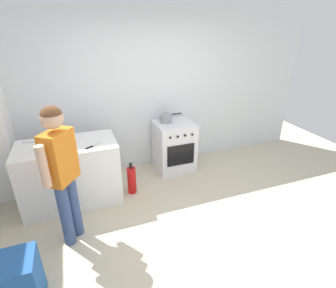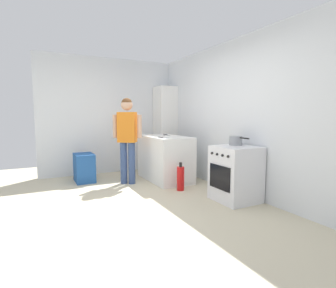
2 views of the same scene
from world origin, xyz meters
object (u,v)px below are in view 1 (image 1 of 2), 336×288
object	(u,v)px
knife_carving	(54,142)
knife_bread	(37,142)
person	(61,166)
fire_extinguisher	(132,180)
pot	(166,118)
recycling_crate_upper	(4,276)
knife_utility	(93,146)
oven_left	(174,146)

from	to	relation	value
knife_carving	knife_bread	size ratio (longest dim) A/B	0.96
knife_bread	person	xyz separation A→B (m)	(0.32, -0.98, 0.08)
knife_carving	person	bearing A→B (deg)	-82.84
person	fire_extinguisher	world-z (taller)	person
pot	recycling_crate_upper	world-z (taller)	pot
person	recycling_crate_upper	size ratio (longest dim) A/B	3.16
knife_bread	knife_utility	xyz separation A→B (m)	(0.70, -0.39, 0.00)
pot	knife_carving	bearing A→B (deg)	-168.41
oven_left	knife_bread	world-z (taller)	knife_bread
knife_carving	recycling_crate_upper	xyz separation A→B (m)	(-0.43, -1.62, -0.48)
knife_bread	oven_left	bearing A→B (deg)	5.04
knife_bread	fire_extinguisher	bearing A→B (deg)	-13.92
knife_utility	recycling_crate_upper	world-z (taller)	knife_utility
knife_carving	knife_bread	xyz separation A→B (m)	(-0.21, 0.08, -0.00)
oven_left	knife_bread	distance (m)	2.13
recycling_crate_upper	knife_carving	bearing A→B (deg)	75.11
oven_left	knife_carving	world-z (taller)	knife_carving
knife_bread	person	bearing A→B (deg)	-71.60
knife_utility	person	bearing A→B (deg)	-122.62
oven_left	pot	world-z (taller)	pot
person	recycling_crate_upper	distance (m)	1.07
pot	knife_carving	world-z (taller)	pot
fire_extinguisher	recycling_crate_upper	xyz separation A→B (m)	(-1.41, -1.41, 0.20)
knife_bread	recycling_crate_upper	bearing A→B (deg)	-97.33
recycling_crate_upper	person	bearing A→B (deg)	53.25
pot	knife_utility	world-z (taller)	pot
fire_extinguisher	oven_left	bearing A→B (deg)	28.78
knife_bread	fire_extinguisher	distance (m)	1.41
oven_left	person	world-z (taller)	person
knife_carving	pot	bearing A→B (deg)	11.59
oven_left	knife_carving	distance (m)	1.93
oven_left	person	distance (m)	2.16
recycling_crate_upper	knife_utility	bearing A→B (deg)	55.04
pot	person	xyz separation A→B (m)	(-1.62, -1.25, 0.06)
knife_carving	person	xyz separation A→B (m)	(0.11, -0.89, 0.08)
knife_carving	knife_bread	bearing A→B (deg)	159.08
knife_carving	recycling_crate_upper	world-z (taller)	knife_carving
person	pot	bearing A→B (deg)	37.61
pot	recycling_crate_upper	bearing A→B (deg)	-137.60
knife_carving	recycling_crate_upper	bearing A→B (deg)	-104.89
oven_left	pot	size ratio (longest dim) A/B	2.22
pot	fire_extinguisher	size ratio (longest dim) A/B	0.77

